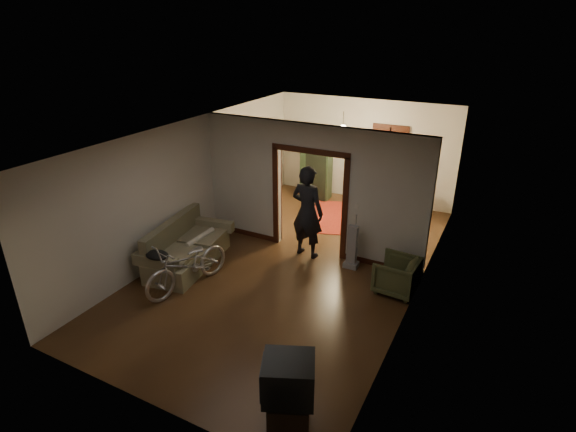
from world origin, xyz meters
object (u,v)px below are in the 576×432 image
Objects in this scene: sofa at (187,245)px; person at (307,212)px; bicycle at (188,265)px; armchair at (396,275)px; locker at (316,170)px; desk at (395,200)px.

person reaches higher than sofa.
bicycle is 2.46× the size of armchair.
armchair is (3.52, 1.68, -0.14)m from bicycle.
bicycle is at bearing -95.57° from locker.
bicycle is 5.45m from locker.
armchair is at bearing -63.58° from desk.
person is at bearing -98.93° from desk.
bicycle is at bearing -104.86° from desk.
sofa is at bearing -113.14° from desk.
desk is at bearing 77.26° from bicycle.
sofa is 4.83m from locker.
armchair is (4.08, 1.00, -0.13)m from sofa.
bicycle is 3.90m from armchair.
sofa is 5.51m from desk.
bicycle reaches higher than armchair.
desk is (-1.01, 3.58, 0.07)m from armchair.
locker is (0.20, 5.44, 0.33)m from bicycle.
armchair is at bearing -52.04° from locker.
locker is at bearing 71.99° from sofa.
locker reaches higher than desk.
bicycle is at bearing -60.78° from armchair.
sofa is 4.20m from armchair.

